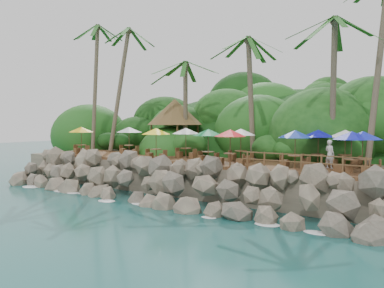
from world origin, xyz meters
The scene contains 12 objects.
ground centered at (0.00, 0.00, 0.00)m, with size 140.00×140.00×0.00m, color #19514F.
land_base centered at (0.00, 16.00, 1.05)m, with size 32.00×25.20×2.10m, color gray.
jungle_hill centered at (0.00, 23.50, 0.00)m, with size 44.80×28.00×15.40m, color #143811.
seawall centered at (0.00, 2.00, 1.15)m, with size 29.00×4.00×2.30m, color gray, non-canonical shape.
terrace centered at (0.00, 6.00, 2.20)m, with size 26.00×5.00×0.20m, color brown.
jungle_foliage centered at (0.00, 15.00, 0.00)m, with size 44.00×16.00×12.00m, color #143811, non-canonical shape.
foam_line centered at (0.00, 0.30, 0.03)m, with size 25.20×0.80×0.06m.
palms centered at (-0.35, 8.62, 12.16)m, with size 31.28×6.87×13.14m.
palapa centered at (-4.68, 9.84, 5.79)m, with size 4.71×4.71×4.60m.
dining_clusters centered at (3.37, 5.63, 4.15)m, with size 24.08×5.26×2.23m.
railing centered at (9.10, 3.65, 2.91)m, with size 7.20×0.10×1.00m.
waiter centered at (9.73, 6.35, 3.14)m, with size 0.61×0.40×1.68m, color silver.
Camera 1 is at (17.85, -17.98, 5.17)m, focal length 39.38 mm.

